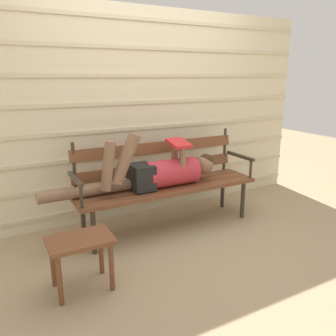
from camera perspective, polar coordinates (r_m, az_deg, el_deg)
The scene contains 5 objects.
ground_plane at distance 3.44m, azimuth 0.53°, elevation -10.22°, with size 12.00×12.00×0.00m, color tan.
house_siding at distance 3.67m, azimuth -4.04°, elevation 8.96°, with size 4.06×0.08×2.16m.
park_bench at distance 3.37m, azimuth -0.55°, elevation -1.80°, with size 1.84×0.47×0.91m.
reclining_person at distance 3.24m, azimuth -1.64°, elevation -0.59°, with size 1.73×0.26×0.57m.
footstool at distance 2.51m, azimuth -14.52°, elevation -12.94°, with size 0.45×0.31×0.39m.
Camera 1 is at (-1.49, -2.72, 1.49)m, focal length 36.18 mm.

